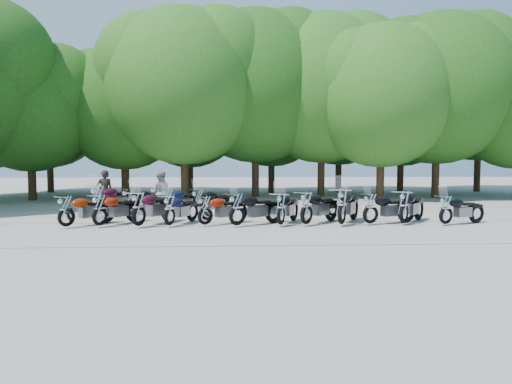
{
  "coord_description": "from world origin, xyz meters",
  "views": [
    {
      "loc": [
        -0.8,
        -14.76,
        2.24
      ],
      "look_at": [
        0.0,
        1.5,
        1.1
      ],
      "focal_mm": 32.0,
      "sensor_mm": 36.0,
      "label": 1
    }
  ],
  "objects_px": {
    "motorcycle_8": "(342,205)",
    "motorcycle_5": "(237,208)",
    "motorcycle_4": "(205,209)",
    "motorcycle_14": "(169,201)",
    "motorcycle_7": "(306,207)",
    "motorcycle_15": "(199,201)",
    "motorcycle_9": "(371,207)",
    "motorcycle_1": "(100,209)",
    "motorcycle_6": "(281,208)",
    "motorcycle_10": "(404,206)",
    "motorcycle_2": "(139,208)",
    "motorcycle_11": "(446,209)",
    "rider_1": "(161,193)",
    "motorcycle_3": "(169,209)",
    "rider_0": "(105,192)",
    "motorcycle_12": "(98,200)",
    "motorcycle_13": "(130,201)",
    "motorcycle_0": "(66,210)"
  },
  "relations": [
    {
      "from": "motorcycle_8",
      "to": "motorcycle_5",
      "type": "bearing_deg",
      "value": 28.45
    },
    {
      "from": "motorcycle_2",
      "to": "motorcycle_14",
      "type": "bearing_deg",
      "value": -74.9
    },
    {
      "from": "motorcycle_4",
      "to": "motorcycle_14",
      "type": "relative_size",
      "value": 0.92
    },
    {
      "from": "motorcycle_1",
      "to": "motorcycle_15",
      "type": "xyz_separation_m",
      "value": [
        3.06,
        2.73,
        -0.0
      ]
    },
    {
      "from": "motorcycle_14",
      "to": "rider_0",
      "type": "bearing_deg",
      "value": 13.45
    },
    {
      "from": "motorcycle_1",
      "to": "motorcycle_8",
      "type": "bearing_deg",
      "value": -149.47
    },
    {
      "from": "motorcycle_8",
      "to": "motorcycle_9",
      "type": "height_order",
      "value": "motorcycle_8"
    },
    {
      "from": "motorcycle_0",
      "to": "motorcycle_9",
      "type": "height_order",
      "value": "motorcycle_9"
    },
    {
      "from": "motorcycle_11",
      "to": "motorcycle_8",
      "type": "bearing_deg",
      "value": 67.01
    },
    {
      "from": "motorcycle_4",
      "to": "motorcycle_15",
      "type": "distance_m",
      "value": 2.71
    },
    {
      "from": "motorcycle_6",
      "to": "motorcycle_10",
      "type": "bearing_deg",
      "value": -155.07
    },
    {
      "from": "motorcycle_2",
      "to": "motorcycle_11",
      "type": "height_order",
      "value": "motorcycle_2"
    },
    {
      "from": "motorcycle_14",
      "to": "motorcycle_11",
      "type": "bearing_deg",
      "value": -158.24
    },
    {
      "from": "motorcycle_4",
      "to": "motorcycle_9",
      "type": "xyz_separation_m",
      "value": [
        5.66,
        -0.0,
        0.03
      ]
    },
    {
      "from": "motorcycle_0",
      "to": "motorcycle_3",
      "type": "bearing_deg",
      "value": -140.41
    },
    {
      "from": "motorcycle_4",
      "to": "motorcycle_7",
      "type": "bearing_deg",
      "value": -130.97
    },
    {
      "from": "motorcycle_9",
      "to": "motorcycle_5",
      "type": "bearing_deg",
      "value": 71.91
    },
    {
      "from": "motorcycle_5",
      "to": "motorcycle_6",
      "type": "distance_m",
      "value": 1.48
    },
    {
      "from": "motorcycle_5",
      "to": "motorcycle_3",
      "type": "bearing_deg",
      "value": 49.39
    },
    {
      "from": "motorcycle_0",
      "to": "rider_0",
      "type": "xyz_separation_m",
      "value": [
        0.05,
        4.31,
        0.3
      ]
    },
    {
      "from": "motorcycle_5",
      "to": "motorcycle_7",
      "type": "distance_m",
      "value": 2.36
    },
    {
      "from": "motorcycle_0",
      "to": "motorcycle_1",
      "type": "height_order",
      "value": "motorcycle_1"
    },
    {
      "from": "motorcycle_10",
      "to": "motorcycle_11",
      "type": "distance_m",
      "value": 1.4
    },
    {
      "from": "motorcycle_10",
      "to": "motorcycle_13",
      "type": "bearing_deg",
      "value": 24.28
    },
    {
      "from": "motorcycle_8",
      "to": "motorcycle_15",
      "type": "relative_size",
      "value": 1.17
    },
    {
      "from": "motorcycle_7",
      "to": "motorcycle_15",
      "type": "xyz_separation_m",
      "value": [
        -3.85,
        2.78,
        -0.05
      ]
    },
    {
      "from": "motorcycle_7",
      "to": "motorcycle_15",
      "type": "bearing_deg",
      "value": 5.85
    },
    {
      "from": "motorcycle_4",
      "to": "motorcycle_15",
      "type": "relative_size",
      "value": 0.95
    },
    {
      "from": "motorcycle_4",
      "to": "motorcycle_7",
      "type": "distance_m",
      "value": 3.43
    },
    {
      "from": "motorcycle_9",
      "to": "motorcycle_10",
      "type": "bearing_deg",
      "value": -111.69
    },
    {
      "from": "motorcycle_6",
      "to": "motorcycle_14",
      "type": "xyz_separation_m",
      "value": [
        -4.16,
        2.93,
        -0.0
      ]
    },
    {
      "from": "motorcycle_3",
      "to": "motorcycle_7",
      "type": "xyz_separation_m",
      "value": [
        4.61,
        -0.0,
        0.06
      ]
    },
    {
      "from": "motorcycle_2",
      "to": "motorcycle_10",
      "type": "relative_size",
      "value": 1.01
    },
    {
      "from": "motorcycle_2",
      "to": "motorcycle_14",
      "type": "distance_m",
      "value": 3.03
    },
    {
      "from": "motorcycle_2",
      "to": "motorcycle_8",
      "type": "bearing_deg",
      "value": -153.81
    },
    {
      "from": "motorcycle_1",
      "to": "motorcycle_3",
      "type": "distance_m",
      "value": 2.31
    },
    {
      "from": "motorcycle_11",
      "to": "motorcycle_15",
      "type": "xyz_separation_m",
      "value": [
        -8.63,
        2.91,
        0.04
      ]
    },
    {
      "from": "motorcycle_3",
      "to": "motorcycle_14",
      "type": "distance_m",
      "value": 2.88
    },
    {
      "from": "motorcycle_10",
      "to": "motorcycle_13",
      "type": "relative_size",
      "value": 1.04
    },
    {
      "from": "motorcycle_3",
      "to": "motorcycle_7",
      "type": "relative_size",
      "value": 0.91
    },
    {
      "from": "motorcycle_3",
      "to": "motorcycle_10",
      "type": "bearing_deg",
      "value": -155.27
    },
    {
      "from": "motorcycle_9",
      "to": "motorcycle_3",
      "type": "bearing_deg",
      "value": 69.6
    },
    {
      "from": "motorcycle_5",
      "to": "motorcycle_0",
      "type": "bearing_deg",
      "value": 52.81
    },
    {
      "from": "motorcycle_15",
      "to": "motorcycle_7",
      "type": "bearing_deg",
      "value": -162.96
    },
    {
      "from": "motorcycle_3",
      "to": "rider_0",
      "type": "height_order",
      "value": "rider_0"
    },
    {
      "from": "motorcycle_4",
      "to": "motorcycle_14",
      "type": "xyz_separation_m",
      "value": [
        -1.62,
        2.75,
        0.05
      ]
    },
    {
      "from": "motorcycle_3",
      "to": "rider_0",
      "type": "bearing_deg",
      "value": -27.81
    },
    {
      "from": "motorcycle_12",
      "to": "motorcycle_13",
      "type": "height_order",
      "value": "motorcycle_12"
    },
    {
      "from": "rider_1",
      "to": "motorcycle_11",
      "type": "bearing_deg",
      "value": 169.43
    },
    {
      "from": "rider_1",
      "to": "motorcycle_10",
      "type": "bearing_deg",
      "value": 167.9
    }
  ]
}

